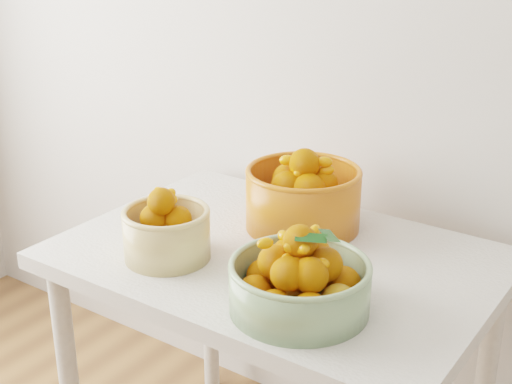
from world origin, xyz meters
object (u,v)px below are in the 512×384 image
bowl_cream (167,231)px  bowl_green (300,282)px  bowl_orange (303,197)px  table (277,288)px

bowl_cream → bowl_green: 0.37m
bowl_cream → bowl_orange: size_ratio=0.77×
bowl_cream → bowl_orange: (0.17, 0.32, 0.02)m
bowl_green → bowl_orange: 0.40m
bowl_cream → bowl_green: (0.37, -0.03, -0.00)m
bowl_green → bowl_orange: size_ratio=1.14×
table → bowl_orange: (-0.03, 0.16, 0.18)m
bowl_orange → table: bearing=-80.4°
table → bowl_cream: 0.30m
table → bowl_green: 0.30m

